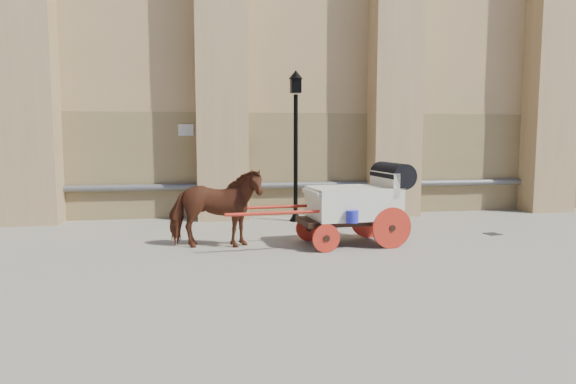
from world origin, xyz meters
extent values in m
plane|color=slate|center=(0.00, 0.00, 0.00)|extent=(90.00, 90.00, 0.00)
cube|color=olive|center=(2.00, 4.15, 1.50)|extent=(44.00, 0.35, 3.00)
cylinder|color=#59595B|center=(2.00, 3.88, 0.90)|extent=(42.00, 0.18, 0.18)
cube|color=beige|center=(-2.00, 3.97, 2.50)|extent=(0.42, 0.04, 0.32)
imported|color=brown|center=(-1.29, -0.16, 0.83)|extent=(2.05, 1.09, 1.66)
cube|color=black|center=(1.54, -0.29, 0.53)|extent=(2.19, 1.16, 0.12)
cube|color=beige|center=(1.64, -0.28, 0.91)|extent=(1.93, 1.37, 0.67)
cube|color=beige|center=(2.35, -0.21, 1.29)|extent=(0.26, 1.21, 0.53)
cube|color=beige|center=(0.83, -0.36, 1.15)|extent=(0.44, 1.08, 0.10)
cylinder|color=black|center=(2.54, -0.19, 1.49)|extent=(0.65, 1.25, 0.54)
cylinder|color=red|center=(2.32, -0.81, 0.43)|extent=(0.86, 0.14, 0.86)
cylinder|color=red|center=(2.20, 0.37, 0.43)|extent=(0.86, 0.14, 0.86)
cylinder|color=red|center=(0.88, -0.95, 0.29)|extent=(0.58, 0.11, 0.58)
cylinder|color=red|center=(0.77, 0.23, 0.29)|extent=(0.58, 0.11, 0.58)
cylinder|color=red|center=(0.01, -0.88, 0.81)|extent=(2.30, 0.30, 0.07)
cylinder|color=red|center=(-0.08, -0.02, 0.81)|extent=(2.30, 0.30, 0.07)
cylinder|color=#2328BE|center=(1.42, -0.98, 0.72)|extent=(0.25, 0.25, 0.25)
cylinder|color=black|center=(0.95, 2.92, 1.72)|extent=(0.11, 0.11, 3.44)
cone|color=black|center=(0.95, 2.92, 0.17)|extent=(0.34, 0.34, 0.34)
cube|color=black|center=(0.95, 2.92, 3.68)|extent=(0.27, 0.27, 0.40)
cone|color=black|center=(0.95, 2.92, 3.97)|extent=(0.38, 0.38, 0.23)
cube|color=black|center=(1.19, 0.13, 0.01)|extent=(0.42, 0.42, 0.01)
cube|color=black|center=(5.26, 0.28, 0.01)|extent=(0.36, 0.36, 0.01)
camera|label=1|loc=(-1.50, -10.82, 2.32)|focal=32.00mm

